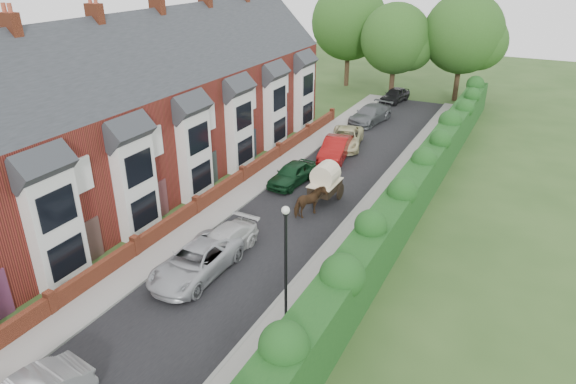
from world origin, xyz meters
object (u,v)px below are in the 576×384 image
(car_red, at_px, (335,149))
(horse_cart, at_px, (325,180))
(car_white, at_px, (223,243))
(car_beige, at_px, (346,138))
(car_silver_b, at_px, (196,262))
(lamppost, at_px, (286,250))
(car_green, at_px, (292,174))
(car_black, at_px, (395,95))
(car_grey, at_px, (370,114))
(horse, at_px, (310,202))

(car_red, height_order, horse_cart, horse_cart)
(car_white, relative_size, car_beige, 0.90)
(car_silver_b, xyz_separation_m, horse_cart, (2.20, 9.83, 0.68))
(car_silver_b, height_order, car_beige, car_silver_b)
(lamppost, bearing_deg, car_red, 105.90)
(car_white, bearing_deg, car_green, 97.53)
(car_black, bearing_deg, car_silver_b, -79.45)
(lamppost, height_order, car_white, lamppost)
(car_red, bearing_deg, car_white, -98.80)
(car_green, relative_size, car_grey, 0.79)
(car_beige, xyz_separation_m, horse_cart, (2.32, -9.43, 0.70))
(car_white, xyz_separation_m, car_green, (-0.80, 9.20, 0.04))
(lamppost, xyz_separation_m, car_red, (-5.00, 17.55, -2.52))
(horse, bearing_deg, car_beige, -55.79)
(car_white, bearing_deg, car_grey, 93.93)
(lamppost, xyz_separation_m, car_silver_b, (-5.13, 1.00, -2.58))
(car_silver_b, xyz_separation_m, car_grey, (-0.44, 26.00, 0.03))
(car_silver_b, bearing_deg, car_white, 86.57)
(car_green, height_order, car_red, car_red)
(car_red, bearing_deg, car_grey, 84.66)
(lamppost, distance_m, car_red, 18.42)
(car_green, xyz_separation_m, car_grey, (0.23, 14.80, 0.06))
(car_grey, distance_m, car_black, 7.61)
(horse, bearing_deg, car_silver_b, 96.92)
(lamppost, bearing_deg, car_silver_b, 168.97)
(lamppost, distance_m, car_white, 6.40)
(car_grey, relative_size, horse, 2.62)
(car_green, bearing_deg, horse_cart, -19.90)
(car_silver_b, distance_m, car_grey, 26.00)
(car_white, bearing_deg, lamppost, -28.40)
(car_beige, bearing_deg, horse_cart, -89.61)
(car_silver_b, relative_size, car_red, 1.10)
(lamppost, relative_size, car_red, 1.10)
(car_red, bearing_deg, lamppost, -82.90)
(car_beige, distance_m, horse, 11.80)
(lamppost, height_order, horse_cart, lamppost)
(car_green, bearing_deg, car_grey, 94.75)
(car_white, height_order, car_grey, car_grey)
(car_silver_b, xyz_separation_m, car_green, (-0.67, 11.20, -0.02))
(car_white, relative_size, car_grey, 0.87)
(car_red, height_order, car_grey, car_red)
(lamppost, xyz_separation_m, car_white, (-5.00, 3.00, -2.64))
(car_grey, xyz_separation_m, horse, (2.64, -18.30, 0.08))
(car_green, distance_m, horse, 4.53)
(car_red, height_order, car_beige, car_red)
(car_green, bearing_deg, car_beige, 91.78)
(car_grey, bearing_deg, car_silver_b, -79.42)
(car_beige, height_order, car_grey, car_grey)
(lamppost, height_order, car_green, lamppost)
(car_red, xyz_separation_m, car_grey, (-0.57, 9.44, -0.02))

